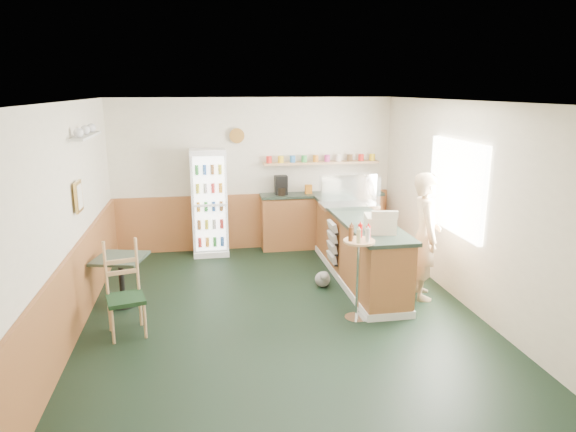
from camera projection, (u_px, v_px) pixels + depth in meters
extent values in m
plane|color=black|center=(281.00, 315.00, 6.64)|extent=(6.00, 6.00, 0.00)
cube|color=beige|center=(254.00, 174.00, 9.19)|extent=(5.00, 0.02, 2.70)
cube|color=beige|center=(65.00, 223.00, 5.89)|extent=(0.02, 6.00, 2.70)
cube|color=beige|center=(469.00, 206.00, 6.72)|extent=(0.02, 6.00, 2.70)
cube|color=silver|center=(280.00, 101.00, 5.98)|extent=(5.00, 6.00, 0.02)
cube|color=#A86236|center=(255.00, 221.00, 9.35)|extent=(4.98, 0.05, 1.00)
cube|color=#A86236|center=(76.00, 291.00, 6.11)|extent=(0.05, 5.98, 1.00)
cube|color=white|center=(456.00, 187.00, 6.95)|extent=(0.06, 1.45, 1.25)
cube|color=gold|center=(79.00, 197.00, 6.33)|extent=(0.03, 0.32, 0.38)
cube|color=silver|center=(86.00, 136.00, 6.65)|extent=(0.18, 1.20, 0.03)
cylinder|color=#916124|center=(237.00, 136.00, 8.90)|extent=(0.26, 0.04, 0.26)
cube|color=#A86236|center=(358.00, 250.00, 7.77)|extent=(0.60, 2.95, 0.95)
cube|color=silver|center=(357.00, 276.00, 7.87)|extent=(0.64, 2.97, 0.10)
cube|color=#26342B|center=(359.00, 217.00, 7.65)|extent=(0.68, 3.01, 0.05)
cube|color=#A86236|center=(321.00, 222.00, 9.40)|extent=(2.20, 0.38, 0.95)
cube|color=#26342B|center=(322.00, 194.00, 9.27)|extent=(2.24, 0.42, 0.05)
cube|color=tan|center=(321.00, 163.00, 9.21)|extent=(2.10, 0.22, 0.04)
cube|color=black|center=(281.00, 185.00, 9.10)|extent=(0.22, 0.18, 0.34)
cylinder|color=#B2664C|center=(269.00, 160.00, 9.04)|extent=(0.10, 0.10, 0.12)
cylinder|color=#B2664C|center=(281.00, 159.00, 9.07)|extent=(0.10, 0.10, 0.12)
cylinder|color=#B2664C|center=(293.00, 159.00, 9.11)|extent=(0.10, 0.10, 0.12)
cylinder|color=#B2664C|center=(304.00, 159.00, 9.14)|extent=(0.10, 0.10, 0.12)
cylinder|color=#B2664C|center=(316.00, 158.00, 9.18)|extent=(0.10, 0.10, 0.12)
cylinder|color=#B2664C|center=(327.00, 158.00, 9.21)|extent=(0.10, 0.10, 0.12)
cylinder|color=#B2664C|center=(339.00, 158.00, 9.24)|extent=(0.10, 0.10, 0.12)
cylinder|color=#B2664C|center=(350.00, 158.00, 9.28)|extent=(0.10, 0.10, 0.12)
cylinder|color=#B2664C|center=(361.00, 157.00, 9.31)|extent=(0.10, 0.10, 0.12)
cylinder|color=#B2664C|center=(372.00, 157.00, 9.35)|extent=(0.10, 0.10, 0.12)
cube|color=white|center=(209.00, 202.00, 8.93)|extent=(0.61, 0.43, 1.85)
cube|color=white|center=(210.00, 204.00, 8.71)|extent=(0.51, 0.02, 1.63)
cube|color=silver|center=(210.00, 205.00, 8.65)|extent=(0.55, 0.02, 1.69)
cube|color=silver|center=(349.00, 205.00, 8.15)|extent=(0.90, 0.47, 0.06)
cube|color=silver|center=(349.00, 190.00, 8.09)|extent=(0.88, 0.45, 0.45)
cube|color=beige|center=(380.00, 224.00, 6.75)|extent=(0.44, 0.46, 0.22)
imported|color=tan|center=(425.00, 236.00, 7.03)|extent=(0.54, 0.66, 1.76)
cylinder|color=silver|center=(356.00, 318.00, 6.53)|extent=(0.30, 0.30, 0.02)
cylinder|color=silver|center=(358.00, 280.00, 6.41)|extent=(0.04, 0.04, 1.02)
cylinder|color=tan|center=(359.00, 241.00, 6.28)|extent=(0.39, 0.39, 0.03)
cylinder|color=red|center=(368.00, 233.00, 6.30)|extent=(0.05, 0.05, 0.17)
cylinder|color=red|center=(360.00, 231.00, 6.37)|extent=(0.05, 0.05, 0.17)
cylinder|color=red|center=(351.00, 232.00, 6.34)|extent=(0.05, 0.05, 0.17)
cylinder|color=red|center=(351.00, 234.00, 6.22)|extent=(0.05, 0.05, 0.17)
cylinder|color=red|center=(359.00, 236.00, 6.15)|extent=(0.05, 0.05, 0.17)
cylinder|color=red|center=(368.00, 235.00, 6.18)|extent=(0.05, 0.05, 0.17)
cube|color=black|center=(333.00, 261.00, 7.92)|extent=(0.05, 0.40, 0.03)
cube|color=beige|center=(332.00, 257.00, 7.90)|extent=(0.09, 0.37, 0.14)
cube|color=black|center=(333.00, 251.00, 7.88)|extent=(0.05, 0.40, 0.03)
cube|color=beige|center=(332.00, 247.00, 7.86)|extent=(0.09, 0.37, 0.14)
cube|color=black|center=(333.00, 241.00, 7.84)|extent=(0.05, 0.40, 0.03)
cube|color=beige|center=(332.00, 237.00, 7.82)|extent=(0.09, 0.37, 0.14)
cube|color=black|center=(334.00, 231.00, 7.80)|extent=(0.05, 0.40, 0.03)
cube|color=beige|center=(332.00, 226.00, 7.78)|extent=(0.09, 0.37, 0.14)
cylinder|color=black|center=(124.00, 304.00, 6.93)|extent=(0.36, 0.36, 0.04)
cylinder|color=black|center=(122.00, 282.00, 6.86)|extent=(0.07, 0.07, 0.62)
cube|color=#26342B|center=(120.00, 258.00, 6.78)|extent=(0.76, 0.76, 0.04)
cube|color=black|center=(126.00, 299.00, 6.01)|extent=(0.51, 0.51, 0.05)
cylinder|color=tan|center=(109.00, 325.00, 5.87)|extent=(0.04, 0.04, 0.44)
cylinder|color=tan|center=(141.00, 323.00, 5.92)|extent=(0.04, 0.04, 0.44)
cylinder|color=tan|center=(114.00, 312.00, 6.21)|extent=(0.04, 0.04, 0.44)
cylinder|color=tan|center=(144.00, 310.00, 6.27)|extent=(0.04, 0.04, 0.44)
cube|color=tan|center=(126.00, 266.00, 6.11)|extent=(0.38, 0.13, 0.68)
sphere|color=gray|center=(323.00, 279.00, 7.56)|extent=(0.23, 0.23, 0.23)
sphere|color=gray|center=(324.00, 276.00, 7.43)|extent=(0.13, 0.13, 0.13)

